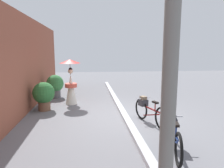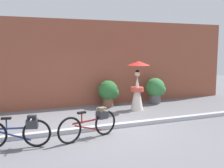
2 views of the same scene
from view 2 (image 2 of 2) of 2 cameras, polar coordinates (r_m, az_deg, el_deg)
name	(u,v)px [view 2 (image 2 of 2)]	position (r m, az deg, el deg)	size (l,w,h in m)	color
ground_plane	(109,129)	(7.92, -0.63, -9.38)	(30.00, 30.00, 0.00)	slate
building_wall	(77,63)	(10.96, -7.36, 4.36)	(14.00, 0.40, 3.44)	brown
sidewalk_curb	(109,127)	(7.91, -0.63, -8.96)	(14.00, 0.20, 0.12)	#B2B2B7
bicycle_near_officer	(19,131)	(6.70, -19.06, -9.34)	(1.61, 0.55, 0.76)	black
bicycle_far_side	(92,123)	(7.01, -4.32, -8.18)	(1.70, 0.65, 0.77)	black
person_with_parasol	(137,85)	(10.18, 5.40, -0.17)	(0.85, 0.85, 1.84)	silver
potted_plant_by_door	(156,89)	(11.58, 9.22, -1.06)	(0.82, 0.80, 1.08)	#59595B
potted_plant_small	(109,92)	(10.72, -0.70, -1.68)	(0.81, 0.79, 1.05)	brown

